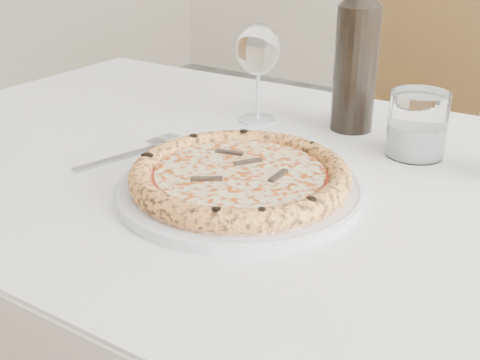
{
  "coord_description": "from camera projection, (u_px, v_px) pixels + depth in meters",
  "views": [
    {
      "loc": [
        0.49,
        -0.65,
        1.1
      ],
      "look_at": [
        0.08,
        -0.06,
        0.78
      ],
      "focal_mm": 45.0,
      "sensor_mm": 36.0,
      "label": 1
    }
  ],
  "objects": [
    {
      "name": "dining_table",
      "position": [
        278.0,
        225.0,
        0.91
      ],
      "size": [
        1.43,
        0.87,
        0.76
      ],
      "color": "brown",
      "rests_on": "floor"
    },
    {
      "name": "chair_far",
      "position": [
        391.0,
        147.0,
        1.58
      ],
      "size": [
        0.41,
        0.41,
        0.93
      ],
      "color": "brown",
      "rests_on": "floor"
    },
    {
      "name": "plate",
      "position": [
        240.0,
        188.0,
        0.79
      ],
      "size": [
        0.32,
        0.32,
        0.02
      ],
      "color": "white",
      "rests_on": "dining_table"
    },
    {
      "name": "tumbler",
      "position": [
        417.0,
        129.0,
        0.9
      ],
      "size": [
        0.09,
        0.09,
        0.1
      ],
      "color": "white",
      "rests_on": "dining_table"
    },
    {
      "name": "wine_glass",
      "position": [
        258.0,
        52.0,
        1.02
      ],
      "size": [
        0.08,
        0.08,
        0.17
      ],
      "color": "silver",
      "rests_on": "dining_table"
    },
    {
      "name": "pizza",
      "position": [
        240.0,
        176.0,
        0.78
      ],
      "size": [
        0.29,
        0.29,
        0.03
      ],
      "color": "#E9AE81",
      "rests_on": "plate"
    },
    {
      "name": "wine_bottle",
      "position": [
        356.0,
        56.0,
        0.98
      ],
      "size": [
        0.07,
        0.07,
        0.29
      ],
      "color": "black",
      "rests_on": "dining_table"
    },
    {
      "name": "fork",
      "position": [
        130.0,
        153.0,
        0.92
      ],
      "size": [
        0.05,
        0.21,
        0.0
      ],
      "color": "#9497A8",
      "rests_on": "dining_table"
    }
  ]
}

